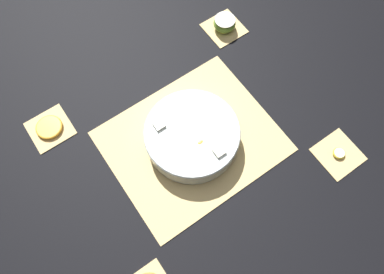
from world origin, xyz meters
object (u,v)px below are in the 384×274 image
at_px(fruit_salad_bowl, 192,136).
at_px(apple_half, 225,23).
at_px(banana_coin_single, 339,153).
at_px(orange_slice_whole, 49,127).

relative_size(fruit_salad_bowl, apple_half, 3.72).
bearing_deg(banana_coin_single, apple_half, 90.00).
xyz_separation_m(fruit_salad_bowl, apple_half, (0.33, 0.28, -0.02)).
bearing_deg(orange_slice_whole, banana_coin_single, -40.42).
xyz_separation_m(fruit_salad_bowl, banana_coin_single, (0.33, -0.28, -0.04)).
xyz_separation_m(orange_slice_whole, banana_coin_single, (0.67, -0.57, -0.00)).
relative_size(orange_slice_whole, banana_coin_single, 2.21).
bearing_deg(orange_slice_whole, apple_half, -0.00).
bearing_deg(fruit_salad_bowl, banana_coin_single, -40.36).
distance_m(fruit_salad_bowl, apple_half, 0.44).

